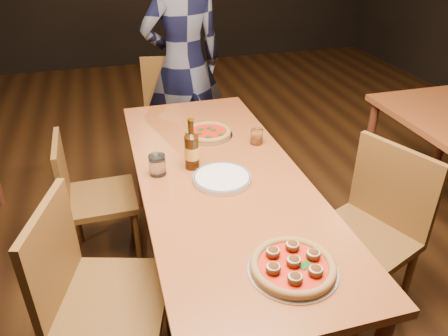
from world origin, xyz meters
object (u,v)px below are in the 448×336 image
object	(u,v)px
chair_main_e	(360,239)
pizza_meatball	(293,266)
table_main	(221,187)
chair_main_nw	(112,297)
beer_bottle	(192,151)
chair_end	(174,122)
plate_stack	(222,178)
water_glass	(157,165)
chair_main_sw	(101,197)
pizza_margherita	(209,133)
diner	(184,64)
amber_glass	(257,136)

from	to	relation	value
chair_main_e	pizza_meatball	world-z (taller)	chair_main_e
table_main	pizza_meatball	distance (m)	0.72
chair_main_nw	beer_bottle	xyz separation A→B (m)	(0.47, 0.52, 0.36)
chair_end	pizza_meatball	xyz separation A→B (m)	(0.10, -1.99, 0.28)
chair_main_nw	plate_stack	distance (m)	0.73
water_glass	chair_end	bearing A→B (deg)	76.80
chair_main_e	water_glass	bearing A→B (deg)	-138.06
water_glass	table_main	bearing A→B (deg)	-18.13
chair_end	chair_main_nw	bearing A→B (deg)	-99.88
chair_main_nw	water_glass	world-z (taller)	chair_main_nw
chair_end	chair_main_sw	bearing A→B (deg)	-117.13
beer_bottle	table_main	bearing A→B (deg)	-43.36
chair_end	pizza_meatball	distance (m)	2.01
table_main	pizza_margherita	distance (m)	0.46
chair_main_e	diner	size ratio (longest dim) A/B	0.55
chair_main_e	chair_end	world-z (taller)	chair_end
chair_main_e	diner	distance (m)	1.91
diner	pizza_margherita	bearing A→B (deg)	77.48
chair_end	amber_glass	bearing A→B (deg)	-64.10
chair_main_e	water_glass	world-z (taller)	chair_main_e
beer_bottle	diner	world-z (taller)	diner
chair_main_sw	plate_stack	xyz separation A→B (m)	(0.60, -0.52, 0.33)
chair_main_e	beer_bottle	xyz separation A→B (m)	(-0.73, 0.47, 0.36)
table_main	chair_main_sw	world-z (taller)	chair_main_sw
chair_main_sw	chair_main_e	bearing A→B (deg)	-124.49
beer_bottle	amber_glass	distance (m)	0.44
plate_stack	diner	world-z (taller)	diner
chair_main_e	beer_bottle	size ratio (longest dim) A/B	3.70
chair_main_sw	chair_main_nw	bearing A→B (deg)	-179.28
beer_bottle	amber_glass	world-z (taller)	beer_bottle
chair_main_e	pizza_margherita	xyz separation A→B (m)	(-0.56, 0.81, 0.28)
chair_main_nw	pizza_margherita	xyz separation A→B (m)	(0.64, 0.86, 0.28)
chair_main_sw	beer_bottle	world-z (taller)	beer_bottle
water_glass	diner	distance (m)	1.41
water_glass	amber_glass	xyz separation A→B (m)	(0.58, 0.18, -0.01)
chair_end	table_main	bearing A→B (deg)	-80.26
table_main	pizza_margherita	size ratio (longest dim) A/B	7.12
pizza_meatball	diner	bearing A→B (deg)	89.22
pizza_margherita	beer_bottle	world-z (taller)	beer_bottle
chair_main_nw	beer_bottle	size ratio (longest dim) A/B	3.71
chair_main_e	pizza_meatball	size ratio (longest dim) A/B	2.91
chair_main_sw	diner	size ratio (longest dim) A/B	0.49
chair_main_e	amber_glass	bearing A→B (deg)	-174.48
plate_stack	beer_bottle	world-z (taller)	beer_bottle
chair_end	pizza_margherita	bearing A→B (deg)	-76.27
pizza_meatball	chair_end	bearing A→B (deg)	92.78
chair_main_nw	plate_stack	xyz separation A→B (m)	(0.58, 0.35, 0.28)
pizza_meatball	amber_glass	xyz separation A→B (m)	(0.21, 1.00, 0.02)
chair_end	pizza_margherita	world-z (taller)	chair_end
table_main	plate_stack	distance (m)	0.10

